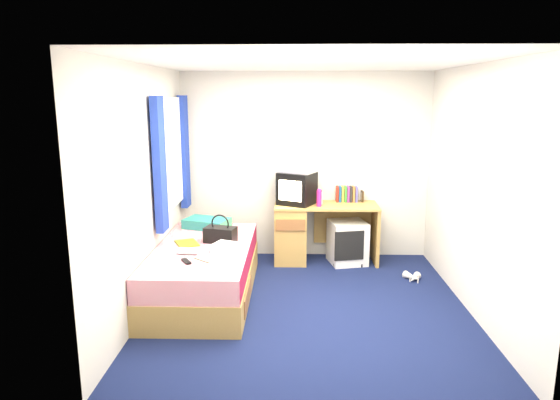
{
  "coord_description": "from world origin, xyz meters",
  "views": [
    {
      "loc": [
        -0.15,
        -4.74,
        2.11
      ],
      "look_at": [
        -0.3,
        0.7,
        0.96
      ],
      "focal_mm": 32.0,
      "sensor_mm": 36.0,
      "label": 1
    }
  ],
  "objects_px": {
    "bed": "(204,271)",
    "magazine": "(187,243)",
    "remote_control": "(186,261)",
    "aerosol_can": "(321,198)",
    "crt_tv": "(297,188)",
    "vcr": "(297,169)",
    "picture_frame": "(362,196)",
    "pillow": "(207,223)",
    "towel": "(227,248)",
    "colour_swatch_fan": "(204,260)",
    "pink_water_bottle": "(319,199)",
    "storage_cube": "(347,242)",
    "water_bottle": "(188,251)",
    "handbag": "(220,234)",
    "white_heels": "(413,278)",
    "desk": "(304,230)"
  },
  "relations": [
    {
      "from": "pillow",
      "to": "vcr",
      "type": "bearing_deg",
      "value": 20.74
    },
    {
      "from": "crt_tv",
      "to": "white_heels",
      "type": "relative_size",
      "value": 1.98
    },
    {
      "from": "crt_tv",
      "to": "handbag",
      "type": "bearing_deg",
      "value": -103.6
    },
    {
      "from": "aerosol_can",
      "to": "desk",
      "type": "bearing_deg",
      "value": 175.8
    },
    {
      "from": "water_bottle",
      "to": "handbag",
      "type": "bearing_deg",
      "value": 58.97
    },
    {
      "from": "towel",
      "to": "colour_swatch_fan",
      "type": "xyz_separation_m",
      "value": [
        -0.19,
        -0.26,
        -0.04
      ]
    },
    {
      "from": "pillow",
      "to": "vcr",
      "type": "height_order",
      "value": "vcr"
    },
    {
      "from": "remote_control",
      "to": "magazine",
      "type": "bearing_deg",
      "value": 70.66
    },
    {
      "from": "aerosol_can",
      "to": "white_heels",
      "type": "relative_size",
      "value": 0.61
    },
    {
      "from": "towel",
      "to": "water_bottle",
      "type": "xyz_separation_m",
      "value": [
        -0.38,
        -0.08,
        -0.01
      ]
    },
    {
      "from": "picture_frame",
      "to": "magazine",
      "type": "bearing_deg",
      "value": -150.88
    },
    {
      "from": "pillow",
      "to": "towel",
      "type": "height_order",
      "value": "pillow"
    },
    {
      "from": "picture_frame",
      "to": "magazine",
      "type": "relative_size",
      "value": 0.5
    },
    {
      "from": "towel",
      "to": "remote_control",
      "type": "xyz_separation_m",
      "value": [
        -0.35,
        -0.32,
        -0.03
      ]
    },
    {
      "from": "towel",
      "to": "picture_frame",
      "type": "bearing_deg",
      "value": 44.21
    },
    {
      "from": "picture_frame",
      "to": "aerosol_can",
      "type": "relative_size",
      "value": 0.86
    },
    {
      "from": "picture_frame",
      "to": "magazine",
      "type": "distance_m",
      "value": 2.4
    },
    {
      "from": "bed",
      "to": "magazine",
      "type": "distance_m",
      "value": 0.35
    },
    {
      "from": "storage_cube",
      "to": "remote_control",
      "type": "relative_size",
      "value": 3.39
    },
    {
      "from": "desk",
      "to": "pink_water_bottle",
      "type": "height_order",
      "value": "pink_water_bottle"
    },
    {
      "from": "crt_tv",
      "to": "aerosol_can",
      "type": "xyz_separation_m",
      "value": [
        0.3,
        -0.01,
        -0.12
      ]
    },
    {
      "from": "pillow",
      "to": "water_bottle",
      "type": "height_order",
      "value": "pillow"
    },
    {
      "from": "water_bottle",
      "to": "colour_swatch_fan",
      "type": "relative_size",
      "value": 0.91
    },
    {
      "from": "vcr",
      "to": "aerosol_can",
      "type": "xyz_separation_m",
      "value": [
        0.3,
        -0.02,
        -0.37
      ]
    },
    {
      "from": "vcr",
      "to": "picture_frame",
      "type": "height_order",
      "value": "vcr"
    },
    {
      "from": "towel",
      "to": "white_heels",
      "type": "height_order",
      "value": "towel"
    },
    {
      "from": "storage_cube",
      "to": "aerosol_can",
      "type": "height_order",
      "value": "aerosol_can"
    },
    {
      "from": "remote_control",
      "to": "desk",
      "type": "bearing_deg",
      "value": 24.53
    },
    {
      "from": "bed",
      "to": "handbag",
      "type": "distance_m",
      "value": 0.43
    },
    {
      "from": "pillow",
      "to": "colour_swatch_fan",
      "type": "height_order",
      "value": "pillow"
    },
    {
      "from": "storage_cube",
      "to": "bed",
      "type": "bearing_deg",
      "value": -158.68
    },
    {
      "from": "towel",
      "to": "remote_control",
      "type": "distance_m",
      "value": 0.48
    },
    {
      "from": "handbag",
      "to": "storage_cube",
      "type": "bearing_deg",
      "value": 45.7
    },
    {
      "from": "handbag",
      "to": "aerosol_can",
      "type": "bearing_deg",
      "value": 54.46
    },
    {
      "from": "bed",
      "to": "vcr",
      "type": "bearing_deg",
      "value": 49.57
    },
    {
      "from": "vcr",
      "to": "remote_control",
      "type": "xyz_separation_m",
      "value": [
        -1.07,
        -1.67,
        -0.65
      ]
    },
    {
      "from": "storage_cube",
      "to": "aerosol_can",
      "type": "relative_size",
      "value": 3.31
    },
    {
      "from": "storage_cube",
      "to": "pink_water_bottle",
      "type": "relative_size",
      "value": 2.74
    },
    {
      "from": "pillow",
      "to": "pink_water_bottle",
      "type": "height_order",
      "value": "pink_water_bottle"
    },
    {
      "from": "towel",
      "to": "water_bottle",
      "type": "bearing_deg",
      "value": -167.45
    },
    {
      "from": "storage_cube",
      "to": "magazine",
      "type": "xyz_separation_m",
      "value": [
        -1.83,
        -1.0,
        0.28
      ]
    },
    {
      "from": "remote_control",
      "to": "aerosol_can",
      "type": "bearing_deg",
      "value": 19.8
    },
    {
      "from": "colour_swatch_fan",
      "to": "remote_control",
      "type": "height_order",
      "value": "remote_control"
    },
    {
      "from": "picture_frame",
      "to": "aerosol_can",
      "type": "height_order",
      "value": "aerosol_can"
    },
    {
      "from": "crt_tv",
      "to": "aerosol_can",
      "type": "bearing_deg",
      "value": 23.58
    },
    {
      "from": "vcr",
      "to": "magazine",
      "type": "relative_size",
      "value": 1.53
    },
    {
      "from": "bed",
      "to": "aerosol_can",
      "type": "xyz_separation_m",
      "value": [
        1.29,
        1.15,
        0.56
      ]
    },
    {
      "from": "picture_frame",
      "to": "colour_swatch_fan",
      "type": "bearing_deg",
      "value": -137.06
    },
    {
      "from": "aerosol_can",
      "to": "crt_tv",
      "type": "bearing_deg",
      "value": 177.2
    },
    {
      "from": "pink_water_bottle",
      "to": "colour_swatch_fan",
      "type": "height_order",
      "value": "pink_water_bottle"
    }
  ]
}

